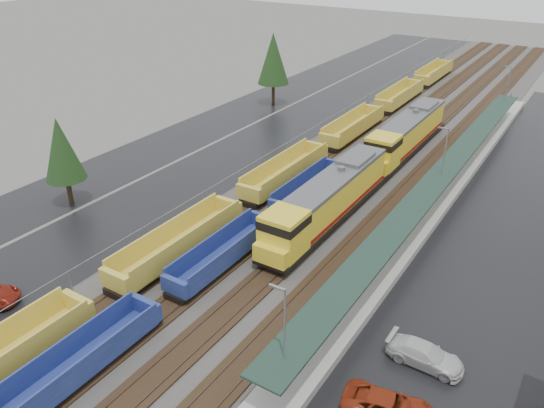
{
  "coord_description": "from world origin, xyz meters",
  "views": [
    {
      "loc": [
        21.11,
        0.53,
        24.89
      ],
      "look_at": [
        -2.48,
        37.49,
        2.0
      ],
      "focal_mm": 35.0,
      "sensor_mm": 36.0,
      "label": 1
    }
  ],
  "objects_px": {
    "well_string_yellow": "(286,173)",
    "parked_car_east_c": "(425,355)",
    "locomotive_trail": "(406,135)",
    "parked_car_east_b": "(389,408)",
    "well_string_blue": "(79,363)",
    "locomotive_lead": "(326,201)"
  },
  "relations": [
    {
      "from": "parked_car_east_b",
      "to": "well_string_blue",
      "type": "bearing_deg",
      "value": 103.83
    },
    {
      "from": "locomotive_trail",
      "to": "parked_car_east_b",
      "type": "distance_m",
      "value": 41.03
    },
    {
      "from": "locomotive_trail",
      "to": "locomotive_lead",
      "type": "bearing_deg",
      "value": -90.0
    },
    {
      "from": "well_string_blue",
      "to": "parked_car_east_b",
      "type": "xyz_separation_m",
      "value": [
        17.29,
        7.35,
        -0.36
      ]
    },
    {
      "from": "parked_car_east_c",
      "to": "parked_car_east_b",
      "type": "bearing_deg",
      "value": 176.86
    },
    {
      "from": "parked_car_east_b",
      "to": "locomotive_lead",
      "type": "bearing_deg",
      "value": 27.59
    },
    {
      "from": "well_string_yellow",
      "to": "parked_car_east_c",
      "type": "bearing_deg",
      "value": -40.53
    },
    {
      "from": "parked_car_east_c",
      "to": "well_string_blue",
      "type": "bearing_deg",
      "value": 126.34
    },
    {
      "from": "locomotive_lead",
      "to": "well_string_yellow",
      "type": "height_order",
      "value": "locomotive_lead"
    },
    {
      "from": "well_string_yellow",
      "to": "parked_car_east_c",
      "type": "xyz_separation_m",
      "value": [
        21.65,
        -18.51,
        -0.52
      ]
    },
    {
      "from": "locomotive_trail",
      "to": "parked_car_east_c",
      "type": "bearing_deg",
      "value": -67.84
    },
    {
      "from": "locomotive_trail",
      "to": "well_string_yellow",
      "type": "xyz_separation_m",
      "value": [
        -8.0,
        -15.01,
        -1.31
      ]
    },
    {
      "from": "locomotive_trail",
      "to": "parked_car_east_b",
      "type": "relative_size",
      "value": 3.94
    },
    {
      "from": "locomotive_trail",
      "to": "well_string_yellow",
      "type": "bearing_deg",
      "value": -118.05
    },
    {
      "from": "well_string_yellow",
      "to": "well_string_blue",
      "type": "height_order",
      "value": "well_string_yellow"
    },
    {
      "from": "well_string_blue",
      "to": "parked_car_east_c",
      "type": "xyz_separation_m",
      "value": [
        17.65,
        12.6,
        -0.39
      ]
    },
    {
      "from": "locomotive_lead",
      "to": "locomotive_trail",
      "type": "bearing_deg",
      "value": 90.0
    },
    {
      "from": "locomotive_lead",
      "to": "well_string_blue",
      "type": "bearing_deg",
      "value": -99.05
    },
    {
      "from": "well_string_yellow",
      "to": "locomotive_lead",
      "type": "bearing_deg",
      "value": -36.8
    },
    {
      "from": "locomotive_trail",
      "to": "well_string_yellow",
      "type": "distance_m",
      "value": 17.06
    },
    {
      "from": "locomotive_trail",
      "to": "parked_car_east_b",
      "type": "bearing_deg",
      "value": -71.08
    },
    {
      "from": "locomotive_lead",
      "to": "parked_car_east_b",
      "type": "relative_size",
      "value": 3.94
    }
  ]
}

